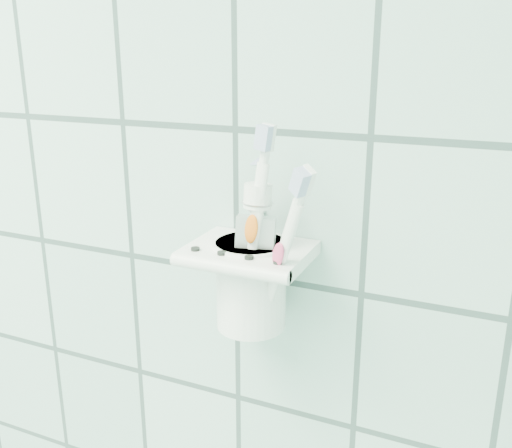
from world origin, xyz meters
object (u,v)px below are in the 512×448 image
at_px(toothbrush_blue, 240,228).
at_px(toothbrush_pink, 259,234).
at_px(toothpaste_tube, 250,248).
at_px(holder_bracket, 250,254).
at_px(toothbrush_orange, 262,229).
at_px(cup, 251,281).

bearing_deg(toothbrush_blue, toothbrush_pink, 90.04).
bearing_deg(toothpaste_tube, toothbrush_blue, 172.71).
xyz_separation_m(holder_bracket, toothpaste_tube, (0.01, -0.01, 0.01)).
xyz_separation_m(toothbrush_pink, toothbrush_orange, (0.01, -0.02, 0.01)).
bearing_deg(toothbrush_blue, holder_bracket, 86.42).
xyz_separation_m(holder_bracket, cup, (-0.00, 0.00, -0.03)).
relative_size(toothbrush_pink, toothpaste_tube, 1.18).
distance_m(toothbrush_pink, toothbrush_blue, 0.04).
height_order(holder_bracket, toothbrush_blue, toothbrush_blue).
height_order(toothbrush_pink, toothbrush_blue, toothbrush_blue).
height_order(toothbrush_pink, toothbrush_orange, toothbrush_orange).
distance_m(cup, toothbrush_pink, 0.05).
distance_m(holder_bracket, cup, 0.03).
bearing_deg(toothpaste_tube, cup, 98.27).
bearing_deg(holder_bracket, toothbrush_pink, 81.29).
bearing_deg(toothbrush_orange, toothbrush_pink, 152.14).
bearing_deg(cup, toothbrush_blue, -101.17).
bearing_deg(holder_bracket, toothbrush_blue, -105.39).
bearing_deg(cup, toothpaste_tube, -67.77).
relative_size(holder_bracket, toothbrush_blue, 0.58).
bearing_deg(toothbrush_blue, cup, 90.64).
bearing_deg(toothpaste_tube, holder_bracket, 103.04).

